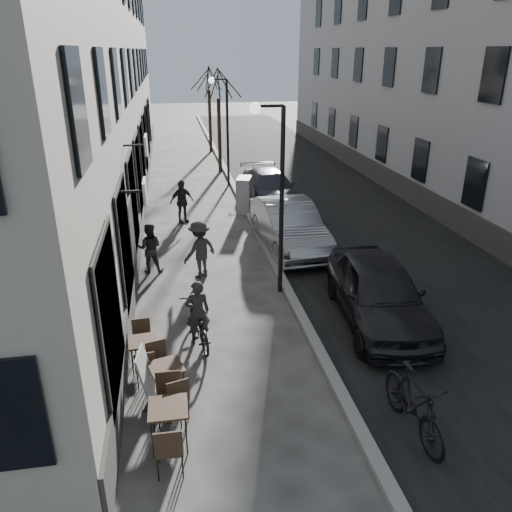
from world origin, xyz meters
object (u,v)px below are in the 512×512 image
object	(u,v)px
tree_far	(208,77)
bistro_set_c	(144,352)
moped	(414,404)
streetlamp_near	(275,181)
tree_near	(218,83)
pedestrian_far	(182,202)
bistro_set_a	(169,422)
bistro_set_b	(167,379)
car_mid	(289,225)
bicycle	(198,324)
car_near	(378,292)
sign_board	(148,382)
pedestrian_mid	(200,249)
pedestrian_near	(150,248)
streetlamp_far	(224,120)
utility_cabinet	(244,195)
car_far	(270,188)

from	to	relation	value
tree_far	bistro_set_c	bearing A→B (deg)	-98.23
moped	streetlamp_near	bearing A→B (deg)	98.81
tree_near	pedestrian_far	world-z (taller)	tree_near
streetlamp_near	bistro_set_a	world-z (taller)	streetlamp_near
bistro_set_b	bistro_set_c	world-z (taller)	bistro_set_b
bistro_set_b	car_mid	bearing A→B (deg)	44.88
tree_near	bicycle	distance (m)	17.90
streetlamp_near	car_near	xyz separation A→B (m)	(2.18, -2.00, -2.37)
sign_board	pedestrian_mid	world-z (taller)	pedestrian_mid
bistro_set_a	sign_board	xyz separation A→B (m)	(-0.38, 1.22, -0.04)
car_mid	bicycle	bearing A→B (deg)	-125.39
bicycle	tree_far	bearing A→B (deg)	-104.61
pedestrian_near	bistro_set_a	bearing A→B (deg)	100.83
streetlamp_near	streetlamp_far	distance (m)	12.00
pedestrian_far	pedestrian_mid	bearing A→B (deg)	-111.39
tree_near	utility_cabinet	world-z (taller)	tree_near
utility_cabinet	car_mid	distance (m)	4.28
tree_near	pedestrian_mid	distance (m)	14.29
utility_cabinet	car_near	world-z (taller)	car_near
streetlamp_near	sign_board	size ratio (longest dim) A/B	4.61
tree_near	moped	bearing A→B (deg)	-86.73
car_mid	moped	world-z (taller)	car_mid
tree_near	pedestrian_far	xyz separation A→B (m)	(-2.36, -8.45, -3.83)
bistro_set_c	tree_near	bearing A→B (deg)	73.83
utility_cabinet	streetlamp_far	bearing A→B (deg)	109.82
bistro_set_c	car_near	world-z (taller)	car_near
tree_far	car_far	distance (m)	13.18
pedestrian_far	car_near	distance (m)	9.65
bistro_set_b	tree_far	bearing A→B (deg)	67.14
bistro_set_c	utility_cabinet	distance (m)	11.18
car_near	tree_near	bearing A→B (deg)	102.49
streetlamp_near	moped	xyz separation A→B (m)	(1.26, -5.83, -2.56)
utility_cabinet	pedestrian_mid	distance (m)	6.42
car_mid	car_near	bearing A→B (deg)	-82.56
bistro_set_a	streetlamp_far	bearing A→B (deg)	80.87
pedestrian_mid	pedestrian_far	bearing A→B (deg)	-122.00
bistro_set_b	pedestrian_mid	size ratio (longest dim) A/B	0.89
bistro_set_c	streetlamp_far	bearing A→B (deg)	72.00
utility_cabinet	pedestrian_mid	world-z (taller)	pedestrian_mid
streetlamp_near	bicycle	world-z (taller)	streetlamp_near
pedestrian_mid	car_mid	xyz separation A→B (m)	(3.11, 1.85, -0.07)
bistro_set_a	car_near	size ratio (longest dim) A/B	0.35
pedestrian_mid	utility_cabinet	bearing A→B (deg)	-146.02
pedestrian_near	streetlamp_near	bearing A→B (deg)	156.86
bicycle	car_far	xyz separation A→B (m)	(3.80, 10.77, 0.22)
sign_board	car_mid	distance (m)	8.67
bistro_set_b	pedestrian_far	bearing A→B (deg)	70.48
streetlamp_far	car_mid	size ratio (longest dim) A/B	1.06
pedestrian_far	tree_near	bearing A→B (deg)	49.08
tree_far	pedestrian_near	world-z (taller)	tree_far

